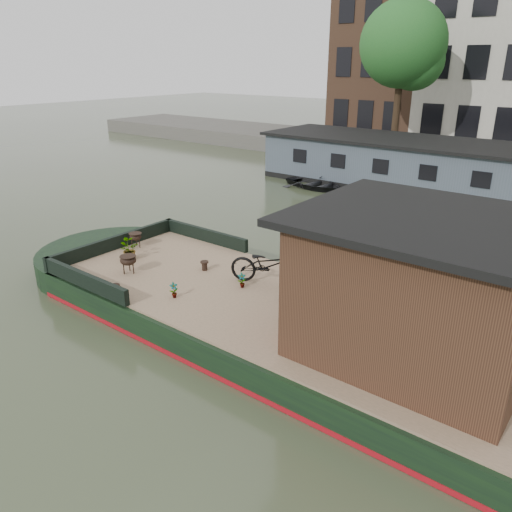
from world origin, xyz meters
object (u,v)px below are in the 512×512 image
Objects in this scene: dinghy at (315,181)px; brazier_rear at (136,240)px; brazier_front at (129,264)px; potted_plant_a at (242,280)px; bicycle at (268,265)px; cabin at (419,286)px.

brazier_rear is at bearing -163.08° from dinghy.
dinghy is (-1.14, 10.96, -0.53)m from brazier_rear.
brazier_front is 1.76m from brazier_rear.
brazier_front is at bearing -157.91° from dinghy.
brazier_front is (-2.61, -1.00, 0.04)m from potted_plant_a.
brazier_front is at bearing -44.58° from brazier_rear.
potted_plant_a is at bearing 20.99° from brazier_front.
potted_plant_a is 12.27m from dinghy.
potted_plant_a is at bearing 127.34° from bicycle.
potted_plant_a is at bearing -3.47° from brazier_rear.
brazier_rear is at bearing 135.42° from brazier_front.
bicycle is at bearing 168.85° from cabin.
brazier_rear is at bearing 72.89° from bicycle.
dinghy is (-5.01, 11.19, -0.51)m from potted_plant_a.
cabin is at bearing -2.86° from potted_plant_a.
potted_plant_a is 0.87× the size of brazier_rear.
bicycle is 5.02× the size of potted_plant_a.
dinghy is (-2.40, 12.19, -0.55)m from brazier_front.
bicycle reaches higher than brazier_front.
bicycle is at bearing 58.29° from potted_plant_a.
potted_plant_a is 0.79× the size of brazier_front.
dinghy is at bearing 128.10° from cabin.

